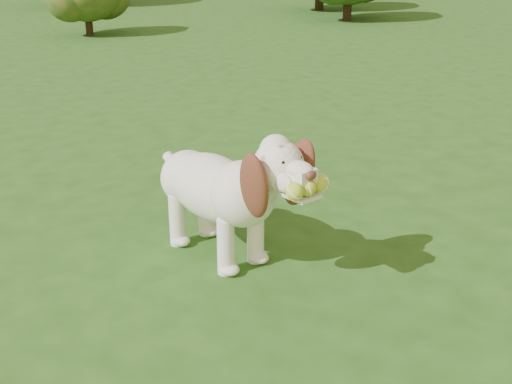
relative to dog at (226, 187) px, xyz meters
name	(u,v)px	position (x,y,z in m)	size (l,w,h in m)	color
ground	(251,270)	(0.06, -0.16, -0.38)	(80.00, 80.00, 0.00)	#244714
dog	(226,187)	(0.00, 0.00, 0.00)	(0.57, 1.10, 0.72)	white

